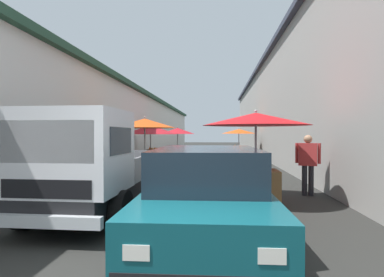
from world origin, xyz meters
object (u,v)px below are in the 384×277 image
(fruit_stall_far_right, at_px, (151,133))
(delivery_truck, at_px, (89,166))
(fruit_stall_far_left, at_px, (257,130))
(fruit_stall_near_right, at_px, (144,131))
(fruit_stall_mid_lane, at_px, (238,135))
(hatchback_car, at_px, (207,196))
(fruit_stall_near_left, at_px, (178,136))
(vendor_by_crates, at_px, (308,160))

(fruit_stall_far_right, xyz_separation_m, delivery_truck, (-10.32, -1.07, -0.67))
(fruit_stall_far_left, relative_size, delivery_truck, 0.53)
(fruit_stall_near_right, bearing_deg, fruit_stall_mid_lane, -21.51)
(fruit_stall_far_right, height_order, hatchback_car, fruit_stall_far_right)
(fruit_stall_mid_lane, height_order, fruit_stall_near_left, fruit_stall_near_left)
(fruit_stall_near_right, relative_size, fruit_stall_far_left, 0.89)
(fruit_stall_near_left, bearing_deg, fruit_stall_far_right, 158.68)
(fruit_stall_far_left, bearing_deg, fruit_stall_mid_lane, -1.87)
(delivery_truck, bearing_deg, fruit_stall_near_left, -0.10)
(fruit_stall_mid_lane, relative_size, fruit_stall_far_right, 0.86)
(hatchback_car, bearing_deg, fruit_stall_near_left, 9.15)
(fruit_stall_mid_lane, xyz_separation_m, fruit_stall_near_right, (-10.48, 4.13, 0.18))
(hatchback_car, bearing_deg, vendor_by_crates, -33.43)
(delivery_truck, height_order, vendor_by_crates, delivery_truck)
(fruit_stall_near_right, xyz_separation_m, fruit_stall_far_left, (-3.58, -3.67, -0.01))
(fruit_stall_near_left, xyz_separation_m, vendor_by_crates, (-10.31, -4.88, -0.59))
(fruit_stall_far_left, distance_m, vendor_by_crates, 1.96)
(fruit_stall_near_right, height_order, fruit_stall_far_right, fruit_stall_near_right)
(fruit_stall_near_left, xyz_separation_m, fruit_stall_far_right, (-2.79, 1.09, 0.16))
(fruit_stall_near_right, distance_m, hatchback_car, 7.07)
(fruit_stall_mid_lane, relative_size, fruit_stall_near_left, 1.13)
(fruit_stall_mid_lane, relative_size, vendor_by_crates, 1.47)
(fruit_stall_mid_lane, relative_size, fruit_stall_far_left, 0.93)
(vendor_by_crates, bearing_deg, fruit_stall_far_right, 38.43)
(fruit_stall_mid_lane, xyz_separation_m, delivery_truck, (-15.87, 3.89, -0.55))
(hatchback_car, bearing_deg, fruit_stall_near_right, 21.44)
(fruit_stall_far_left, height_order, fruit_stall_far_right, fruit_stall_far_left)
(delivery_truck, bearing_deg, fruit_stall_far_left, -62.17)
(hatchback_car, xyz_separation_m, delivery_truck, (1.12, 2.32, 0.30))
(fruit_stall_far_right, relative_size, delivery_truck, 0.57)
(delivery_truck, xyz_separation_m, vendor_by_crates, (2.80, -4.91, -0.09))
(fruit_stall_far_right, xyz_separation_m, hatchback_car, (-11.45, -3.38, -0.97))
(fruit_stall_far_left, bearing_deg, vendor_by_crates, -56.21)
(fruit_stall_near_right, height_order, fruit_stall_near_left, fruit_stall_near_right)
(fruit_stall_near_right, xyz_separation_m, hatchback_car, (-6.51, -2.56, -1.04))
(fruit_stall_near_left, height_order, delivery_truck, fruit_stall_near_left)
(fruit_stall_near_left, bearing_deg, vendor_by_crates, -154.67)
(fruit_stall_mid_lane, relative_size, hatchback_car, 0.61)
(vendor_by_crates, bearing_deg, hatchback_car, 146.57)
(fruit_stall_far_left, xyz_separation_m, hatchback_car, (-2.93, 1.11, -1.04))
(fruit_stall_near_left, distance_m, vendor_by_crates, 11.43)
(fruit_stall_mid_lane, bearing_deg, fruit_stall_far_right, 138.19)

